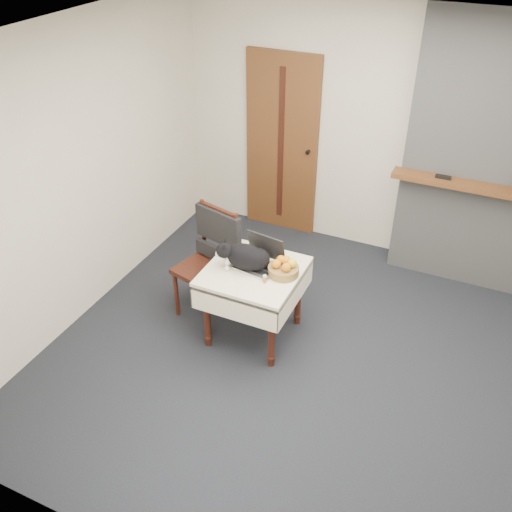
% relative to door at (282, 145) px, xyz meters
% --- Properties ---
extents(ground, '(4.50, 4.50, 0.00)m').
position_rel_door_xyz_m(ground, '(1.20, -1.97, -1.00)').
color(ground, black).
rests_on(ground, ground).
extents(room_shell, '(4.52, 4.01, 2.61)m').
position_rel_door_xyz_m(room_shell, '(1.20, -1.51, 0.76)').
color(room_shell, beige).
rests_on(room_shell, ground).
extents(door, '(0.82, 0.10, 2.00)m').
position_rel_door_xyz_m(door, '(0.00, 0.00, 0.00)').
color(door, brown).
rests_on(door, ground).
extents(chimney, '(1.62, 0.48, 2.60)m').
position_rel_door_xyz_m(chimney, '(2.10, -0.13, 0.30)').
color(chimney, gray).
rests_on(chimney, ground).
extents(side_table, '(0.78, 0.78, 0.70)m').
position_rel_door_xyz_m(side_table, '(0.53, -1.86, -0.41)').
color(side_table, '#34130E').
rests_on(side_table, ground).
extents(laptop, '(0.39, 0.35, 0.26)m').
position_rel_door_xyz_m(laptop, '(0.55, -1.78, -0.23)').
color(laptop, '#B7B7BC').
rests_on(laptop, side_table).
extents(cat, '(0.55, 0.32, 0.26)m').
position_rel_door_xyz_m(cat, '(0.47, -1.87, -0.19)').
color(cat, black).
rests_on(cat, side_table).
extents(cream_jar, '(0.06, 0.06, 0.06)m').
position_rel_door_xyz_m(cream_jar, '(0.29, -1.88, -0.27)').
color(cream_jar, white).
rests_on(cream_jar, side_table).
extents(pill_bottle, '(0.03, 0.03, 0.07)m').
position_rel_door_xyz_m(pill_bottle, '(0.68, -1.98, -0.27)').
color(pill_bottle, '#B16115').
rests_on(pill_bottle, side_table).
extents(fruit_basket, '(0.26, 0.26, 0.15)m').
position_rel_door_xyz_m(fruit_basket, '(0.78, -1.82, -0.24)').
color(fruit_basket, olive).
rests_on(fruit_basket, side_table).
extents(desk_clutter, '(0.11, 0.09, 0.01)m').
position_rel_door_xyz_m(desk_clutter, '(0.71, -1.84, -0.30)').
color(desk_clutter, black).
rests_on(desk_clutter, side_table).
extents(chair, '(0.57, 0.57, 1.05)m').
position_rel_door_xyz_m(chair, '(0.04, -1.67, -0.33)').
color(chair, '#34130E').
rests_on(chair, ground).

